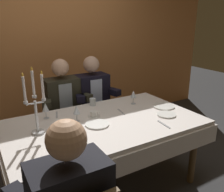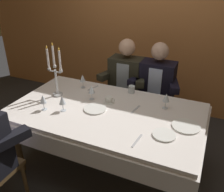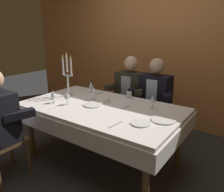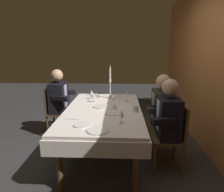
# 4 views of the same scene
# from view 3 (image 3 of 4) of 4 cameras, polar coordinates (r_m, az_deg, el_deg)

# --- Properties ---
(ground_plane) EXTENTS (12.00, 12.00, 0.00)m
(ground_plane) POSITION_cam_3_polar(r_m,az_deg,el_deg) (2.98, -2.58, -16.10)
(ground_plane) COLOR #333335
(back_wall) EXTENTS (6.00, 0.12, 2.70)m
(back_wall) POSITION_cam_3_polar(r_m,az_deg,el_deg) (3.95, 12.37, 12.56)
(back_wall) COLOR #D28246
(back_wall) RESTS_ON ground_plane
(dining_table) EXTENTS (1.94, 1.14, 0.74)m
(dining_table) POSITION_cam_3_polar(r_m,az_deg,el_deg) (2.69, -2.75, -4.93)
(dining_table) COLOR white
(dining_table) RESTS_ON ground_plane
(candelabra) EXTENTS (0.19, 0.11, 0.59)m
(candelabra) POSITION_cam_3_polar(r_m,az_deg,el_deg) (3.04, -11.37, 4.45)
(candelabra) COLOR silver
(candelabra) RESTS_ON dining_table
(dinner_plate_0) EXTENTS (0.25, 0.25, 0.01)m
(dinner_plate_0) POSITION_cam_3_polar(r_m,az_deg,el_deg) (2.29, 13.15, -5.99)
(dinner_plate_0) COLOR white
(dinner_plate_0) RESTS_ON dining_table
(dinner_plate_1) EXTENTS (0.23, 0.23, 0.01)m
(dinner_plate_1) POSITION_cam_3_polar(r_m,az_deg,el_deg) (2.68, -4.93, -2.24)
(dinner_plate_1) COLOR white
(dinner_plate_1) RESTS_ON dining_table
(dinner_plate_2) EXTENTS (0.20, 0.20, 0.01)m
(dinner_plate_2) POSITION_cam_3_polar(r_m,az_deg,el_deg) (2.17, 7.45, -6.96)
(dinner_plate_2) COLOR white
(dinner_plate_2) RESTS_ON dining_table
(wine_glass_0) EXTENTS (0.07, 0.07, 0.16)m
(wine_glass_0) POSITION_cam_3_polar(r_m,az_deg,el_deg) (2.57, 10.46, -0.77)
(wine_glass_0) COLOR silver
(wine_glass_0) RESTS_ON dining_table
(wine_glass_1) EXTENTS (0.07, 0.07, 0.16)m
(wine_glass_1) POSITION_cam_3_polar(r_m,az_deg,el_deg) (2.82, -14.97, 0.56)
(wine_glass_1) COLOR silver
(wine_glass_1) RESTS_ON dining_table
(wine_glass_2) EXTENTS (0.07, 0.07, 0.16)m
(wine_glass_2) POSITION_cam_3_polar(r_m,az_deg,el_deg) (2.72, -11.52, 0.18)
(wine_glass_2) COLOR silver
(wine_glass_2) RESTS_ON dining_table
(wine_glass_3) EXTENTS (0.07, 0.07, 0.16)m
(wine_glass_3) POSITION_cam_3_polar(r_m,az_deg,el_deg) (2.85, -4.75, 1.30)
(wine_glass_3) COLOR silver
(wine_glass_3) RESTS_ON dining_table
(wine_glass_4) EXTENTS (0.07, 0.07, 0.16)m
(wine_glass_4) POSITION_cam_3_polar(r_m,az_deg,el_deg) (3.17, -5.46, 2.82)
(wine_glass_4) COLOR silver
(wine_glass_4) RESTS_ON dining_table
(water_tumbler_0) EXTENTS (0.07, 0.07, 0.08)m
(water_tumbler_0) POSITION_cam_3_polar(r_m,az_deg,el_deg) (2.95, 4.40, 0.29)
(water_tumbler_0) COLOR silver
(water_tumbler_0) RESTS_ON dining_table
(coffee_cup_0) EXTENTS (0.13, 0.12, 0.06)m
(coffee_cup_0) POSITION_cam_3_polar(r_m,az_deg,el_deg) (2.78, -1.37, -1.02)
(coffee_cup_0) COLOR white
(coffee_cup_0) RESTS_ON dining_table
(spoon_0) EXTENTS (0.07, 0.17, 0.01)m
(spoon_0) POSITION_cam_3_polar(r_m,az_deg,el_deg) (3.15, -3.44, 0.66)
(spoon_0) COLOR #B7B7BC
(spoon_0) RESTS_ON dining_table
(knife_1) EXTENTS (0.04, 0.19, 0.01)m
(knife_1) POSITION_cam_3_polar(r_m,az_deg,el_deg) (2.13, 0.96, -7.40)
(knife_1) COLOR #B7B7BC
(knife_1) RESTS_ON dining_table
(fork_2) EXTENTS (0.05, 0.17, 0.01)m
(fork_2) POSITION_cam_3_polar(r_m,az_deg,el_deg) (2.60, 3.68, -2.91)
(fork_2) COLOR #B7B7BC
(fork_2) RESTS_ON dining_table
(seated_diner_1) EXTENTS (0.63, 0.48, 1.24)m
(seated_diner_1) POSITION_cam_3_polar(r_m,az_deg,el_deg) (3.42, 4.81, 1.80)
(seated_diner_1) COLOR brown
(seated_diner_1) RESTS_ON ground_plane
(seated_diner_2) EXTENTS (0.63, 0.48, 1.24)m
(seated_diner_2) POSITION_cam_3_polar(r_m,az_deg,el_deg) (3.24, 11.15, 0.67)
(seated_diner_2) COLOR brown
(seated_diner_2) RESTS_ON ground_plane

